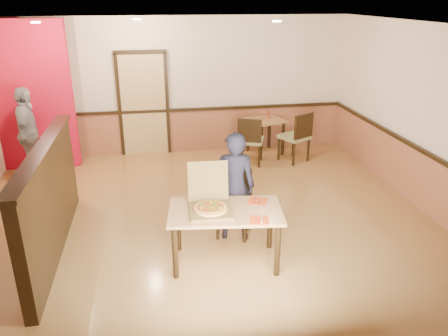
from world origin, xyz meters
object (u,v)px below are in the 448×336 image
at_px(side_table, 266,127).
at_px(passerby, 28,134).
at_px(side_chair_left, 250,139).
at_px(condiment, 269,114).
at_px(diner, 234,187).
at_px(diner_chair, 235,200).
at_px(side_chair_right, 297,135).
at_px(main_table, 225,218).
at_px(pizza_box, 210,205).

relative_size(side_table, passerby, 0.52).
xyz_separation_m(side_chair_left, condiment, (0.56, 0.72, 0.29)).
relative_size(diner, passerby, 0.91).
relative_size(side_table, diner, 0.57).
bearing_deg(diner, passerby, -28.77).
height_order(diner_chair, side_chair_right, side_chair_right).
height_order(main_table, condiment, condiment).
bearing_deg(side_table, side_chair_right, -51.82).
relative_size(side_chair_right, diner, 0.67).
distance_m(side_table, pizza_box, 4.27).
bearing_deg(passerby, diner_chair, -133.18).
xyz_separation_m(side_chair_right, passerby, (-5.06, 0.04, 0.28)).
bearing_deg(pizza_box, side_chair_right, 58.39).
relative_size(main_table, pizza_box, 2.39).
distance_m(diner, passerby, 4.27).
relative_size(side_chair_right, passerby, 0.61).
height_order(main_table, diner_chair, diner_chair).
relative_size(diner_chair, condiment, 6.03).
distance_m(main_table, diner_chair, 0.78).
bearing_deg(pizza_box, diner, 56.23).
bearing_deg(side_table, pizza_box, -113.95).
xyz_separation_m(side_chair_left, side_chair_right, (0.96, 0.00, 0.03)).
bearing_deg(pizza_box, diner_chair, 60.13).
xyz_separation_m(diner_chair, passerby, (-3.28, 2.62, 0.34)).
relative_size(main_table, passerby, 0.87).
bearing_deg(condiment, side_chair_right, -60.74).
bearing_deg(side_chair_right, diner, 28.61).
xyz_separation_m(side_table, pizza_box, (-1.73, -3.90, 0.23)).
distance_m(diner_chair, diner, 0.30).
relative_size(main_table, diner, 0.95).
bearing_deg(condiment, side_table, -127.57).
bearing_deg(main_table, pizza_box, 178.62).
xyz_separation_m(side_chair_left, diner, (-0.85, -2.72, 0.24)).
relative_size(diner_chair, side_chair_left, 0.95).
height_order(main_table, diner, diner).
bearing_deg(condiment, side_chair_left, -127.54).
bearing_deg(pizza_box, side_chair_left, 71.48).
height_order(diner_chair, pizza_box, pizza_box).
bearing_deg(pizza_box, condiment, 68.09).
relative_size(diner_chair, diner, 0.60).
bearing_deg(side_table, passerby, -172.83).
height_order(side_chair_right, side_table, side_chair_right).
bearing_deg(main_table, side_table, 75.67).
distance_m(side_chair_right, pizza_box, 3.97).
relative_size(diner_chair, side_chair_right, 0.90).
distance_m(side_chair_left, pizza_box, 3.52).
height_order(main_table, pizza_box, pizza_box).
height_order(side_chair_left, side_chair_right, side_chair_right).
xyz_separation_m(side_chair_right, pizza_box, (-2.22, -3.28, 0.24)).
height_order(side_chair_left, passerby, passerby).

